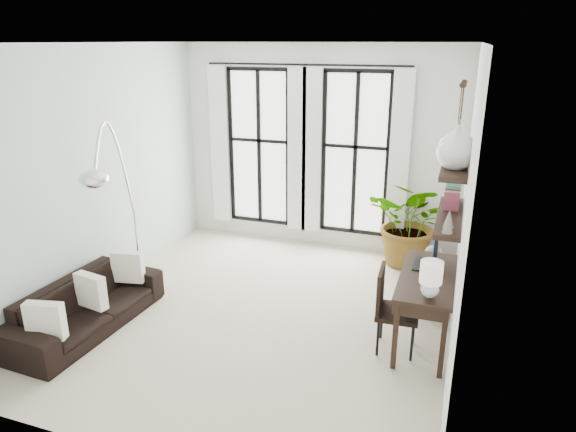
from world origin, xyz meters
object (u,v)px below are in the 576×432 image
at_px(sofa, 86,306).
at_px(buddha, 431,281).
at_px(desk, 426,282).
at_px(desk_chair, 390,304).
at_px(plant, 412,223).
at_px(arc_lamp, 113,165).

distance_m(sofa, buddha, 4.19).
distance_m(desk, buddha, 0.98).
xyz_separation_m(desk_chair, buddha, (0.36, 1.12, -0.19)).
height_order(plant, arc_lamp, arc_lamp).
xyz_separation_m(plant, buddha, (0.40, -1.23, -0.32)).
bearing_deg(buddha, plant, 107.90).
bearing_deg(plant, sofa, -137.42).
relative_size(desk, desk_chair, 1.46).
height_order(sofa, buddha, buddha).
bearing_deg(sofa, buddha, -60.85).
height_order(plant, buddha, plant).
height_order(sofa, desk, desk).
height_order(desk_chair, buddha, desk_chair).
xyz_separation_m(arc_lamp, buddha, (3.65, 1.24, -1.49)).
bearing_deg(desk, arc_lamp, -174.67).
relative_size(desk, arc_lamp, 0.58).
distance_m(sofa, plant, 4.58).
bearing_deg(plant, arc_lamp, -142.87).
xyz_separation_m(sofa, desk, (3.74, 0.96, 0.46)).
bearing_deg(sofa, desk, -72.74).
distance_m(sofa, desk_chair, 3.49).
distance_m(desk, desk_chair, 0.46).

